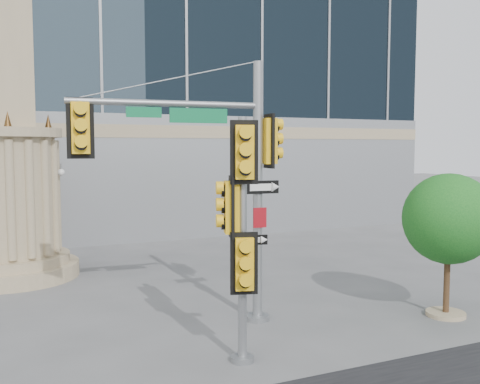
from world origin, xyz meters
name	(u,v)px	position (x,y,z in m)	size (l,w,h in m)	color
ground	(297,337)	(0.00, 0.00, 0.00)	(120.00, 120.00, 0.00)	#545456
monument	(7,116)	(-6.00, 9.00, 5.52)	(4.40, 4.40, 16.60)	tan
main_signal_pole	(213,163)	(-1.50, 1.59, 4.09)	(5.10, 0.86, 6.60)	slate
secondary_signal_pole	(241,221)	(-1.85, -0.88, 2.98)	(0.88, 0.80, 5.08)	slate
street_tree	(449,222)	(4.45, -0.22, 2.50)	(2.43, 2.38, 3.79)	tan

